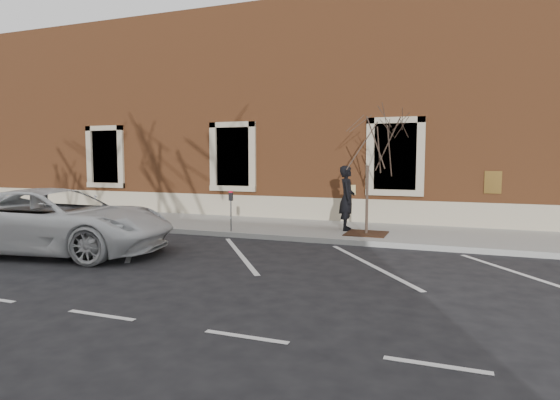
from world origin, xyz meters
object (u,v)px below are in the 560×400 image
at_px(man, 347,198).
at_px(sapling, 368,147).
at_px(white_truck, 56,221).
at_px(parking_meter, 231,203).

distance_m(man, sapling, 1.78).
xyz_separation_m(man, sapling, (0.70, -0.52, 1.55)).
xyz_separation_m(sapling, white_truck, (-6.87, -4.69, -1.88)).
bearing_deg(sapling, white_truck, -145.70).
relative_size(parking_meter, white_truck, 0.21).
bearing_deg(man, parking_meter, 102.13).
height_order(sapling, white_truck, sapling).
relative_size(man, sapling, 0.55).
bearing_deg(man, white_truck, 118.25).
distance_m(parking_meter, sapling, 4.37).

